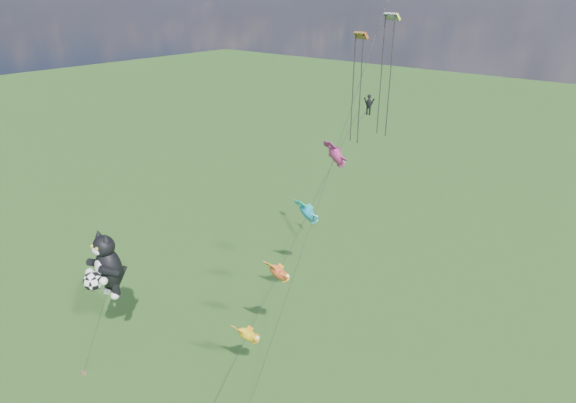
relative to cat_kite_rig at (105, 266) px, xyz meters
The scene contains 4 objects.
ground 8.67m from the cat_kite_rig, 84.18° to the left, with size 300.00×300.00×0.00m, color #14390E.
cat_kite_rig is the anchor object (origin of this frame).
fish_windsock_rig 13.09m from the cat_kite_rig, 37.96° to the left, with size 1.14×15.96×17.88m.
parafoil_rig 22.26m from the cat_kite_rig, 59.24° to the left, with size 2.24×17.48×26.17m.
Camera 1 is at (27.60, -17.10, 25.37)m, focal length 30.00 mm.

